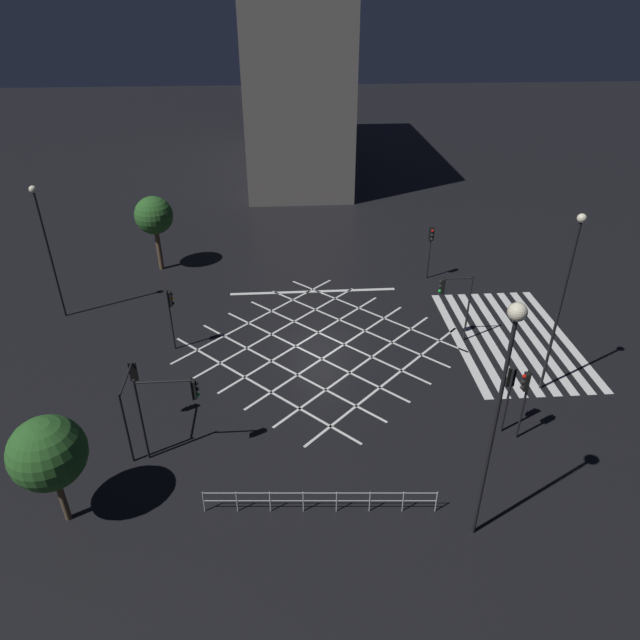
# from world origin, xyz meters

# --- Properties ---
(ground_plane) EXTENTS (200.00, 200.00, 0.00)m
(ground_plane) POSITION_xyz_m (0.00, 0.00, 0.00)
(ground_plane) COLOR black
(road_markings) EXTENTS (16.91, 23.22, 0.01)m
(road_markings) POSITION_xyz_m (0.32, -7.15, 0.00)
(road_markings) COLOR silver
(road_markings) RESTS_ON ground_plane
(office_building) EXTENTS (29.24, 10.06, 19.63)m
(office_building) POSITION_xyz_m (38.95, 0.01, 9.82)
(office_building) COLOR slate
(office_building) RESTS_ON ground_plane
(traffic_light_nw_main) EXTENTS (2.70, 0.36, 3.72)m
(traffic_light_nw_main) POSITION_xyz_m (-7.32, 8.87, 2.74)
(traffic_light_nw_main) COLOR black
(traffic_light_nw_main) RESTS_ON ground_plane
(traffic_light_median_south) EXTENTS (0.36, 1.93, 4.23)m
(traffic_light_median_south) POSITION_xyz_m (-0.01, -7.58, 3.07)
(traffic_light_median_south) COLOR black
(traffic_light_median_south) RESTS_ON ground_plane
(traffic_light_sw_main) EXTENTS (0.39, 0.36, 3.56)m
(traffic_light_sw_main) POSITION_xyz_m (-7.88, -7.98, 2.55)
(traffic_light_sw_main) COLOR black
(traffic_light_sw_main) RESTS_ON ground_plane
(traffic_light_se_main) EXTENTS (0.39, 0.36, 3.89)m
(traffic_light_se_main) POSITION_xyz_m (8.17, -8.25, 2.78)
(traffic_light_se_main) COLOR black
(traffic_light_se_main) RESTS_ON ground_plane
(traffic_light_nw_cross) EXTENTS (0.36, 2.64, 4.28)m
(traffic_light_nw_cross) POSITION_xyz_m (-8.58, 6.90, 3.15)
(traffic_light_nw_cross) COLOR black
(traffic_light_nw_cross) RESTS_ON ground_plane
(traffic_light_sw_cross) EXTENTS (0.36, 0.39, 3.71)m
(traffic_light_sw_cross) POSITION_xyz_m (-8.45, -8.44, 2.65)
(traffic_light_sw_cross) COLOR black
(traffic_light_sw_cross) RESTS_ON ground_plane
(traffic_light_median_north) EXTENTS (0.36, 0.39, 3.77)m
(traffic_light_median_north) POSITION_xyz_m (0.24, 8.27, 2.70)
(traffic_light_median_north) COLOR black
(traffic_light_median_north) RESTS_ON ground_plane
(street_lamp_east) EXTENTS (0.60, 0.60, 10.04)m
(street_lamp_east) POSITION_xyz_m (-13.51, -4.94, 7.41)
(street_lamp_east) COLOR black
(street_lamp_east) RESTS_ON ground_plane
(street_lamp_west) EXTENTS (0.41, 0.41, 9.50)m
(street_lamp_west) POSITION_xyz_m (-4.86, -11.17, 5.91)
(street_lamp_west) COLOR black
(street_lamp_west) RESTS_ON ground_plane
(street_lamp_far) EXTENTS (0.42, 0.42, 8.42)m
(street_lamp_far) POSITION_xyz_m (4.58, 15.87, 5.38)
(street_lamp_far) COLOR black
(street_lamp_far) RESTS_ON ground_plane
(street_tree_near) EXTENTS (2.67, 2.67, 5.47)m
(street_tree_near) POSITION_xyz_m (11.20, 10.94, 4.08)
(street_tree_near) COLOR brown
(street_tree_near) RESTS_ON ground_plane
(street_tree_far) EXTENTS (2.80, 2.80, 4.86)m
(street_tree_far) POSITION_xyz_m (-11.75, 10.76, 3.44)
(street_tree_far) COLOR brown
(street_tree_far) RESTS_ON ground_plane
(pedestrian_railing) EXTENTS (0.70, 9.21, 1.05)m
(pedestrian_railing) POSITION_xyz_m (-12.09, 0.86, 0.67)
(pedestrian_railing) COLOR #B7B7BC
(pedestrian_railing) RESTS_ON ground_plane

